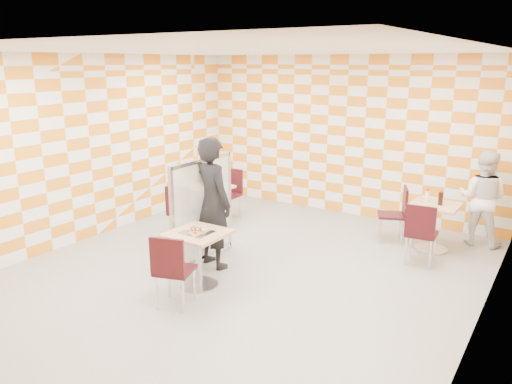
# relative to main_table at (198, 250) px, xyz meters

# --- Properties ---
(room_shell) EXTENTS (7.00, 7.00, 7.00)m
(room_shell) POSITION_rel_main_table_xyz_m (0.26, 1.17, 0.99)
(room_shell) COLOR #959690
(room_shell) RESTS_ON ground
(main_table) EXTENTS (0.70, 0.70, 0.75)m
(main_table) POSITION_rel_main_table_xyz_m (0.00, 0.00, 0.00)
(main_table) COLOR #DBB476
(main_table) RESTS_ON ground
(second_table) EXTENTS (0.70, 0.70, 0.75)m
(second_table) POSITION_rel_main_table_xyz_m (2.24, 2.98, 0.00)
(second_table) COLOR #DBB476
(second_table) RESTS_ON ground
(empty_table) EXTENTS (0.70, 0.70, 0.75)m
(empty_table) POSITION_rel_main_table_xyz_m (-1.36, 1.97, 0.00)
(empty_table) COLOR #DBB476
(empty_table) RESTS_ON ground
(chair_main_front) EXTENTS (0.53, 0.54, 0.92)m
(chair_main_front) POSITION_rel_main_table_xyz_m (0.12, -0.65, 0.04)
(chair_main_front) COLOR black
(chair_main_front) RESTS_ON ground
(chair_second_front) EXTENTS (0.45, 0.46, 0.92)m
(chair_second_front) POSITION_rel_main_table_xyz_m (2.24, 2.26, 0.04)
(chair_second_front) COLOR black
(chair_second_front) RESTS_ON ground
(chair_second_side) EXTENTS (0.56, 0.55, 0.92)m
(chair_second_side) POSITION_rel_main_table_xyz_m (1.66, 3.05, 0.04)
(chair_second_side) COLOR black
(chair_second_side) RESTS_ON ground
(chair_empty_near) EXTENTS (0.55, 0.55, 0.92)m
(chair_empty_near) POSITION_rel_main_table_xyz_m (-1.38, 1.24, 0.04)
(chair_empty_near) COLOR black
(chair_empty_near) RESTS_ON ground
(chair_empty_far) EXTENTS (0.43, 0.44, 0.92)m
(chair_empty_far) POSITION_rel_main_table_xyz_m (-1.41, 2.67, 0.04)
(chair_empty_far) COLOR black
(chair_empty_far) RESTS_ON ground
(partition) EXTENTS (0.08, 1.38, 1.55)m
(partition) POSITION_rel_main_table_xyz_m (-0.47, 0.70, 0.28)
(partition) COLOR white
(partition) RESTS_ON ground
(man_dark) EXTENTS (0.78, 0.62, 1.88)m
(man_dark) POSITION_rel_main_table_xyz_m (-0.27, 0.67, 0.43)
(man_dark) COLOR black
(man_dark) RESTS_ON ground
(man_white) EXTENTS (0.79, 0.64, 1.53)m
(man_white) POSITION_rel_main_table_xyz_m (2.81, 3.68, 0.26)
(man_white) COLOR white
(man_white) RESTS_ON ground
(pizza_on_foil) EXTENTS (0.40, 0.40, 0.04)m
(pizza_on_foil) POSITION_rel_main_table_xyz_m (-0.00, -0.02, 0.26)
(pizza_on_foil) COLOR silver
(pizza_on_foil) RESTS_ON main_table
(sport_bottle) EXTENTS (0.06, 0.06, 0.20)m
(sport_bottle) POSITION_rel_main_table_xyz_m (2.09, 3.09, 0.33)
(sport_bottle) COLOR white
(sport_bottle) RESTS_ON second_table
(soda_bottle) EXTENTS (0.07, 0.07, 0.23)m
(soda_bottle) POSITION_rel_main_table_xyz_m (2.32, 2.98, 0.34)
(soda_bottle) COLOR black
(soda_bottle) RESTS_ON second_table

